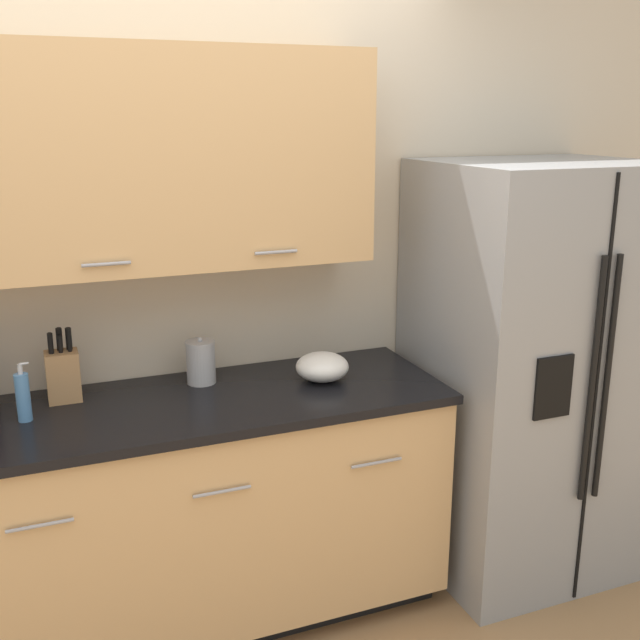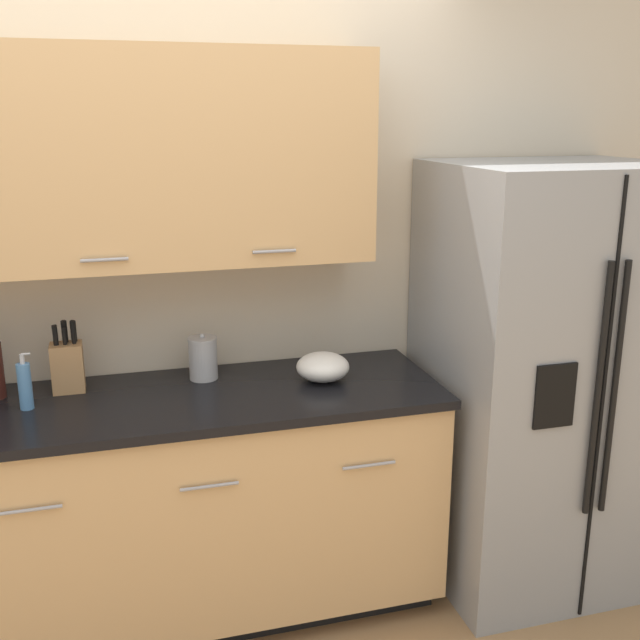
{
  "view_description": "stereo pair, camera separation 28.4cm",
  "coord_description": "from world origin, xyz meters",
  "px_view_note": "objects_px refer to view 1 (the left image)",
  "views": [
    {
      "loc": [
        -0.41,
        -1.77,
        1.94
      ],
      "look_at": [
        0.61,
        0.77,
        1.18
      ],
      "focal_mm": 42.0,
      "sensor_mm": 36.0,
      "label": 1
    },
    {
      "loc": [
        -0.14,
        -1.87,
        1.94
      ],
      "look_at": [
        0.61,
        0.77,
        1.18
      ],
      "focal_mm": 42.0,
      "sensor_mm": 36.0,
      "label": 2
    }
  ],
  "objects_px": {
    "knife_block": "(63,374)",
    "steel_canister": "(201,362)",
    "soap_dispenser": "(23,397)",
    "mixing_bowl": "(322,367)",
    "refrigerator": "(531,370)"
  },
  "relations": [
    {
      "from": "refrigerator",
      "to": "steel_canister",
      "type": "distance_m",
      "value": 1.4
    },
    {
      "from": "soap_dispenser",
      "to": "steel_canister",
      "type": "xyz_separation_m",
      "value": [
        0.64,
        0.14,
        -0.0
      ]
    },
    {
      "from": "knife_block",
      "to": "mixing_bowl",
      "type": "height_order",
      "value": "knife_block"
    },
    {
      "from": "mixing_bowl",
      "to": "soap_dispenser",
      "type": "bearing_deg",
      "value": 179.78
    },
    {
      "from": "steel_canister",
      "to": "mixing_bowl",
      "type": "height_order",
      "value": "steel_canister"
    },
    {
      "from": "knife_block",
      "to": "steel_canister",
      "type": "xyz_separation_m",
      "value": [
        0.5,
        -0.0,
        -0.02
      ]
    },
    {
      "from": "soap_dispenser",
      "to": "steel_canister",
      "type": "distance_m",
      "value": 0.66
    },
    {
      "from": "refrigerator",
      "to": "knife_block",
      "type": "height_order",
      "value": "refrigerator"
    },
    {
      "from": "knife_block",
      "to": "steel_canister",
      "type": "relative_size",
      "value": 1.52
    },
    {
      "from": "knife_block",
      "to": "soap_dispenser",
      "type": "height_order",
      "value": "knife_block"
    },
    {
      "from": "knife_block",
      "to": "mixing_bowl",
      "type": "xyz_separation_m",
      "value": [
        0.95,
        -0.15,
        -0.05
      ]
    },
    {
      "from": "refrigerator",
      "to": "mixing_bowl",
      "type": "relative_size",
      "value": 8.46
    },
    {
      "from": "steel_canister",
      "to": "mixing_bowl",
      "type": "xyz_separation_m",
      "value": [
        0.45,
        -0.15,
        -0.03
      ]
    },
    {
      "from": "soap_dispenser",
      "to": "mixing_bowl",
      "type": "height_order",
      "value": "soap_dispenser"
    },
    {
      "from": "soap_dispenser",
      "to": "steel_canister",
      "type": "bearing_deg",
      "value": 12.49
    }
  ]
}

